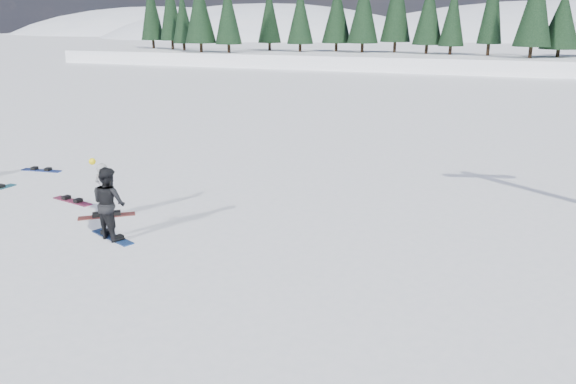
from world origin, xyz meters
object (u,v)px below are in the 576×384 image
(snowboarder_woman, at_px, (104,190))
(snowboard_loose_c, at_px, (41,170))
(snowboard_loose_b, at_px, (72,201))
(snowboarder_man, at_px, (109,203))

(snowboarder_woman, height_order, snowboard_loose_c, snowboarder_woman)
(snowboard_loose_c, bearing_deg, snowboard_loose_b, -41.98)
(snowboard_loose_b, bearing_deg, snowboard_loose_c, 157.73)
(snowboard_loose_b, xyz_separation_m, snowboard_loose_c, (-3.58, 2.43, 0.00))
(snowboarder_woman, height_order, snowboard_loose_b, snowboarder_woman)
(snowboarder_woman, bearing_deg, snowboard_loose_c, -29.11)
(snowboarder_woman, distance_m, snowboarder_man, 1.70)
(snowboarder_man, xyz_separation_m, snowboard_loose_b, (-3.00, 1.94, -0.88))
(snowboard_loose_c, bearing_deg, snowboarder_woman, -38.00)
(snowboarder_woman, distance_m, snowboard_loose_b, 2.11)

